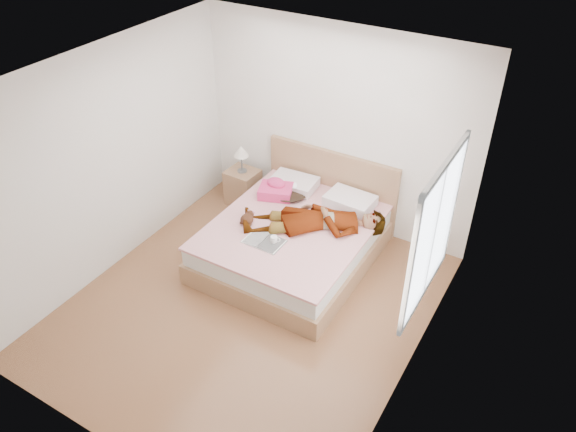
{
  "coord_description": "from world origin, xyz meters",
  "views": [
    {
      "loc": [
        2.65,
        -3.64,
        4.38
      ],
      "look_at": [
        0.0,
        0.85,
        0.7
      ],
      "focal_mm": 35.0,
      "sensor_mm": 36.0,
      "label": 1
    }
  ],
  "objects_px": {
    "magazine": "(264,241)",
    "coffee_mug": "(274,240)",
    "plush_toy": "(247,218)",
    "phone": "(295,186)",
    "nightstand": "(243,184)",
    "woman": "(315,217)",
    "towel": "(276,189)",
    "bed": "(296,237)"
  },
  "relations": [
    {
      "from": "magazine",
      "to": "coffee_mug",
      "type": "distance_m",
      "value": 0.12
    },
    {
      "from": "phone",
      "to": "nightstand",
      "type": "distance_m",
      "value": 1.03
    },
    {
      "from": "woman",
      "to": "bed",
      "type": "relative_size",
      "value": 0.8
    },
    {
      "from": "bed",
      "to": "towel",
      "type": "distance_m",
      "value": 0.7
    },
    {
      "from": "coffee_mug",
      "to": "plush_toy",
      "type": "relative_size",
      "value": 0.48
    },
    {
      "from": "phone",
      "to": "towel",
      "type": "bearing_deg",
      "value": 171.48
    },
    {
      "from": "bed",
      "to": "nightstand",
      "type": "relative_size",
      "value": 2.35
    },
    {
      "from": "plush_toy",
      "to": "woman",
      "type": "bearing_deg",
      "value": 28.29
    },
    {
      "from": "towel",
      "to": "magazine",
      "type": "xyz_separation_m",
      "value": [
        0.39,
        -0.89,
        -0.08
      ]
    },
    {
      "from": "bed",
      "to": "nightstand",
      "type": "xyz_separation_m",
      "value": [
        -1.21,
        0.64,
        0.02
      ]
    },
    {
      "from": "coffee_mug",
      "to": "nightstand",
      "type": "height_order",
      "value": "nightstand"
    },
    {
      "from": "towel",
      "to": "plush_toy",
      "type": "bearing_deg",
      "value": -87.6
    },
    {
      "from": "bed",
      "to": "towel",
      "type": "xyz_separation_m",
      "value": [
        -0.5,
        0.36,
        0.32
      ]
    },
    {
      "from": "towel",
      "to": "coffee_mug",
      "type": "bearing_deg",
      "value": -59.59
    },
    {
      "from": "towel",
      "to": "nightstand",
      "type": "relative_size",
      "value": 0.56
    },
    {
      "from": "phone",
      "to": "plush_toy",
      "type": "bearing_deg",
      "value": -134.9
    },
    {
      "from": "woman",
      "to": "bed",
      "type": "height_order",
      "value": "bed"
    },
    {
      "from": "coffee_mug",
      "to": "plush_toy",
      "type": "xyz_separation_m",
      "value": [
        -0.47,
        0.16,
        0.02
      ]
    },
    {
      "from": "bed",
      "to": "plush_toy",
      "type": "relative_size",
      "value": 8.39
    },
    {
      "from": "phone",
      "to": "coffee_mug",
      "type": "relative_size",
      "value": 0.71
    },
    {
      "from": "bed",
      "to": "coffee_mug",
      "type": "height_order",
      "value": "bed"
    },
    {
      "from": "phone",
      "to": "coffee_mug",
      "type": "distance_m",
      "value": 0.98
    },
    {
      "from": "phone",
      "to": "bed",
      "type": "distance_m",
      "value": 0.66
    },
    {
      "from": "coffee_mug",
      "to": "plush_toy",
      "type": "height_order",
      "value": "plush_toy"
    },
    {
      "from": "woman",
      "to": "magazine",
      "type": "height_order",
      "value": "woman"
    },
    {
      "from": "plush_toy",
      "to": "phone",
      "type": "bearing_deg",
      "value": 75.68
    },
    {
      "from": "magazine",
      "to": "nightstand",
      "type": "relative_size",
      "value": 0.51
    },
    {
      "from": "woman",
      "to": "phone",
      "type": "xyz_separation_m",
      "value": [
        -0.5,
        0.4,
        0.04
      ]
    },
    {
      "from": "bed",
      "to": "plush_toy",
      "type": "bearing_deg",
      "value": -145.79
    },
    {
      "from": "towel",
      "to": "woman",
      "type": "bearing_deg",
      "value": -22.98
    },
    {
      "from": "bed",
      "to": "nightstand",
      "type": "distance_m",
      "value": 1.37
    },
    {
      "from": "woman",
      "to": "nightstand",
      "type": "height_order",
      "value": "nightstand"
    },
    {
      "from": "phone",
      "to": "bed",
      "type": "bearing_deg",
      "value": -89.61
    },
    {
      "from": "towel",
      "to": "bed",
      "type": "bearing_deg",
      "value": -36.02
    },
    {
      "from": "plush_toy",
      "to": "towel",
      "type": "bearing_deg",
      "value": 92.4
    },
    {
      "from": "magazine",
      "to": "nightstand",
      "type": "xyz_separation_m",
      "value": [
        -1.1,
        1.17,
        -0.23
      ]
    },
    {
      "from": "coffee_mug",
      "to": "nightstand",
      "type": "distance_m",
      "value": 1.67
    },
    {
      "from": "plush_toy",
      "to": "coffee_mug",
      "type": "bearing_deg",
      "value": -19.0
    },
    {
      "from": "towel",
      "to": "magazine",
      "type": "bearing_deg",
      "value": -66.48
    },
    {
      "from": "phone",
      "to": "coffee_mug",
      "type": "xyz_separation_m",
      "value": [
        0.27,
        -0.94,
        -0.11
      ]
    },
    {
      "from": "coffee_mug",
      "to": "plush_toy",
      "type": "bearing_deg",
      "value": 161.0
    },
    {
      "from": "bed",
      "to": "magazine",
      "type": "distance_m",
      "value": 0.59
    }
  ]
}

